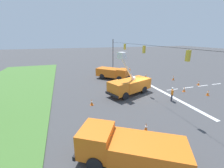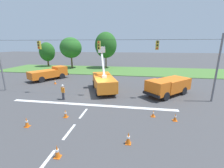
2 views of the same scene
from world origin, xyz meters
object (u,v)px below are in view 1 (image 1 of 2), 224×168
object	(u,v)px
traffic_cone_lane_edge_a	(92,102)
traffic_cone_far_left	(146,127)
road_worker	(172,93)
utility_truck_bucket_lift	(129,85)
utility_truck_support_far	(128,147)
traffic_cone_near_bucket	(149,78)
utility_truck_support_near	(113,73)
traffic_cone_mid_right	(184,89)
traffic_cone_lane_edge_b	(173,78)
traffic_cone_foreground_left	(199,83)
traffic_cone_foreground_right	(208,93)
traffic_cone_mid_left	(146,75)

from	to	relation	value
traffic_cone_lane_edge_a	traffic_cone_far_left	bearing A→B (deg)	-152.73
road_worker	traffic_cone_lane_edge_a	world-z (taller)	road_worker
utility_truck_bucket_lift	utility_truck_support_far	world-z (taller)	utility_truck_bucket_lift
road_worker	traffic_cone_near_bucket	world-z (taller)	road_worker
utility_truck_support_near	traffic_cone_lane_edge_a	world-z (taller)	utility_truck_support_near
traffic_cone_mid_right	traffic_cone_lane_edge_b	size ratio (longest dim) A/B	0.89
traffic_cone_lane_edge_b	utility_truck_bucket_lift	bearing A→B (deg)	110.02
traffic_cone_foreground_left	road_worker	bearing A→B (deg)	114.59
traffic_cone_foreground_right	traffic_cone_mid_right	distance (m)	2.93
traffic_cone_near_bucket	utility_truck_bucket_lift	bearing A→B (deg)	131.24
traffic_cone_foreground_left	traffic_cone_foreground_right	distance (m)	4.72
utility_truck_support_far	traffic_cone_near_bucket	world-z (taller)	utility_truck_support_far
traffic_cone_near_bucket	traffic_cone_mid_left	bearing A→B (deg)	-15.34
utility_truck_bucket_lift	utility_truck_support_near	distance (m)	8.21
traffic_cone_foreground_right	traffic_cone_lane_edge_b	xyz separation A→B (m)	(7.76, -0.81, 0.02)
utility_truck_support_far	traffic_cone_foreground_right	world-z (taller)	utility_truck_support_far
traffic_cone_lane_edge_b	traffic_cone_far_left	bearing A→B (deg)	133.39
utility_truck_bucket_lift	traffic_cone_mid_left	xyz separation A→B (m)	(7.55, -7.13, -1.01)
traffic_cone_foreground_left	traffic_cone_mid_left	size ratio (longest dim) A/B	1.15
utility_truck_bucket_lift	road_worker	world-z (taller)	utility_truck_bucket_lift
traffic_cone_near_bucket	traffic_cone_far_left	bearing A→B (deg)	147.81
road_worker	traffic_cone_far_left	bearing A→B (deg)	125.93
traffic_cone_mid_right	traffic_cone_lane_edge_a	distance (m)	13.59
utility_truck_bucket_lift	traffic_cone_mid_left	size ratio (longest dim) A/B	10.23
utility_truck_support_near	traffic_cone_foreground_left	distance (m)	14.59
traffic_cone_foreground_left	traffic_cone_near_bucket	xyz separation A→B (m)	(5.78, 5.84, -0.09)
utility_truck_support_near	traffic_cone_foreground_left	world-z (taller)	utility_truck_support_near
utility_truck_bucket_lift	traffic_cone_lane_edge_a	world-z (taller)	utility_truck_bucket_lift
utility_truck_support_near	utility_truck_support_far	bearing A→B (deg)	163.90
utility_truck_support_far	traffic_cone_lane_edge_a	size ratio (longest dim) A/B	9.19
traffic_cone_lane_edge_b	traffic_cone_foreground_left	bearing A→B (deg)	-154.77
traffic_cone_foreground_left	traffic_cone_lane_edge_b	size ratio (longest dim) A/B	0.95
traffic_cone_foreground_left	traffic_cone_lane_edge_b	xyz separation A→B (m)	(3.84, 1.81, 0.02)
utility_truck_bucket_lift	utility_truck_support_far	size ratio (longest dim) A/B	1.01
utility_truck_support_near	utility_truck_bucket_lift	bearing A→B (deg)	177.02
traffic_cone_mid_right	traffic_cone_lane_edge_b	world-z (taller)	traffic_cone_lane_edge_b
traffic_cone_mid_left	traffic_cone_near_bucket	distance (m)	1.77
utility_truck_support_far	road_worker	bearing A→B (deg)	-51.99
traffic_cone_mid_left	utility_truck_support_far	bearing A→B (deg)	146.52
traffic_cone_lane_edge_b	traffic_cone_mid_right	bearing A→B (deg)	153.82
utility_truck_support_far	traffic_cone_lane_edge_b	world-z (taller)	utility_truck_support_far
utility_truck_support_near	traffic_cone_near_bucket	size ratio (longest dim) A/B	10.03
traffic_cone_mid_right	traffic_cone_lane_edge_a	world-z (taller)	traffic_cone_lane_edge_a
traffic_cone_mid_right	traffic_cone_far_left	size ratio (longest dim) A/B	0.95
road_worker	traffic_cone_foreground_left	size ratio (longest dim) A/B	2.29
traffic_cone_foreground_right	traffic_cone_lane_edge_a	distance (m)	15.63
utility_truck_support_far	traffic_cone_lane_edge_a	distance (m)	9.05
traffic_cone_near_bucket	traffic_cone_lane_edge_a	distance (m)	14.53
traffic_cone_lane_edge_b	traffic_cone_near_bucket	bearing A→B (deg)	64.30
traffic_cone_far_left	traffic_cone_lane_edge_b	bearing A→B (deg)	-46.61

